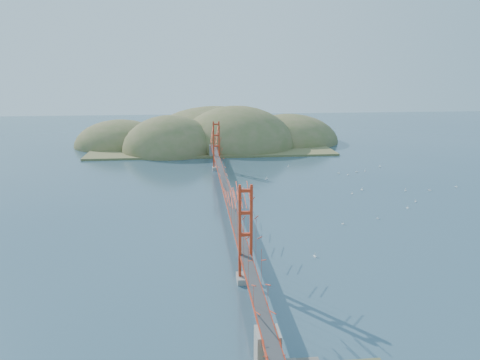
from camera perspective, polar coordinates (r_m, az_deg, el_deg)
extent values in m
plane|color=#325064|center=(83.93, -1.72, -3.20)|extent=(320.00, 320.00, 0.00)
cube|color=gray|center=(55.92, 0.65, -11.89)|extent=(2.00, 2.40, 0.70)
cube|color=gray|center=(112.81, -2.87, 1.44)|extent=(2.00, 2.40, 0.70)
cube|color=red|center=(83.01, -1.73, -1.02)|extent=(1.40, 92.00, 0.16)
cube|color=red|center=(83.07, -1.73, -1.16)|extent=(1.33, 92.00, 0.24)
cube|color=#38383A|center=(82.99, -1.73, -0.96)|extent=(1.19, 92.00, 0.03)
cube|color=gray|center=(41.49, 3.37, -19.85)|extent=(2.00, 2.20, 3.30)
cube|color=gray|center=(128.22, -3.27, 3.54)|extent=(2.20, 2.60, 3.30)
cube|color=olive|center=(146.17, -3.61, 4.26)|extent=(70.00, 40.00, 0.60)
ellipsoid|color=olive|center=(138.35, -8.45, 3.49)|extent=(28.00, 28.00, 21.00)
ellipsoid|color=olive|center=(144.79, -0.41, 4.10)|extent=(36.00, 36.00, 25.00)
ellipsoid|color=olive|center=(155.32, 5.95, 4.70)|extent=(32.00, 32.00, 18.00)
ellipsoid|color=olive|center=(151.66, -14.34, 4.11)|extent=(28.00, 28.00, 16.00)
ellipsoid|color=olive|center=(160.11, -3.11, 5.03)|extent=(44.00, 44.00, 22.00)
cube|color=white|center=(63.28, 9.11, -9.18)|extent=(0.36, 0.61, 0.11)
cylinder|color=white|center=(63.15, 9.12, -8.91)|extent=(0.02, 0.02, 0.64)
cube|color=white|center=(87.84, 19.75, -3.22)|extent=(0.29, 0.54, 0.09)
cylinder|color=white|center=(87.76, 19.77, -3.04)|extent=(0.02, 0.02, 0.56)
cube|color=white|center=(114.87, 14.99, 1.05)|extent=(0.54, 0.43, 0.10)
cylinder|color=white|center=(114.81, 15.00, 1.19)|extent=(0.02, 0.02, 0.58)
cube|color=white|center=(97.60, 14.64, -1.16)|extent=(0.43, 0.62, 0.11)
cylinder|color=white|center=(97.52, 14.66, -0.98)|extent=(0.02, 0.02, 0.65)
cube|color=white|center=(80.42, 16.43, -4.52)|extent=(0.47, 0.44, 0.09)
cylinder|color=white|center=(80.34, 16.45, -4.34)|extent=(0.01, 0.01, 0.53)
cube|color=white|center=(99.29, 19.51, -1.26)|extent=(0.56, 0.51, 0.10)
cylinder|color=white|center=(99.21, 19.52, -1.09)|extent=(0.02, 0.02, 0.62)
cube|color=white|center=(109.95, 13.03, 0.61)|extent=(0.23, 0.54, 0.09)
cylinder|color=white|center=(109.89, 13.04, 0.75)|extent=(0.02, 0.02, 0.57)
cube|color=white|center=(92.12, 20.60, -2.51)|extent=(0.53, 0.54, 0.10)
cylinder|color=white|center=(92.04, 20.62, -2.32)|extent=(0.02, 0.02, 0.62)
cube|color=white|center=(113.23, 14.04, 0.94)|extent=(0.66, 0.44, 0.11)
cylinder|color=white|center=(113.16, 14.05, 1.10)|extent=(0.02, 0.02, 0.69)
cube|color=white|center=(94.16, 13.50, -1.64)|extent=(0.51, 0.51, 0.10)
cylinder|color=white|center=(94.08, 13.51, -1.47)|extent=(0.02, 0.02, 0.59)
cube|color=white|center=(76.36, 12.43, -5.25)|extent=(0.41, 0.50, 0.09)
cylinder|color=white|center=(76.27, 12.44, -5.06)|extent=(0.01, 0.01, 0.54)
cube|color=white|center=(111.04, 11.96, 0.80)|extent=(0.61, 0.45, 0.11)
cylinder|color=white|center=(110.97, 11.96, 0.96)|extent=(0.02, 0.02, 0.64)
cube|color=white|center=(116.63, 5.90, 1.65)|extent=(0.55, 0.24, 0.10)
cylinder|color=white|center=(116.57, 5.91, 1.79)|extent=(0.02, 0.02, 0.58)
cube|color=white|center=(103.44, 3.28, 0.12)|extent=(0.62, 0.55, 0.11)
cylinder|color=white|center=(103.36, 3.29, 0.31)|extent=(0.02, 0.02, 0.69)
cube|color=white|center=(106.50, 24.88, -0.77)|extent=(0.51, 0.60, 0.11)
cylinder|color=white|center=(106.42, 24.89, -0.60)|extent=(0.02, 0.02, 0.66)
cube|color=white|center=(120.41, 16.67, 1.52)|extent=(0.55, 0.18, 0.10)
cylinder|color=white|center=(120.35, 16.68, 1.66)|extent=(0.02, 0.02, 0.60)
cube|color=white|center=(101.45, 22.11, -1.18)|extent=(0.57, 0.60, 0.11)
cylinder|color=white|center=(101.37, 22.13, -0.99)|extent=(0.02, 0.02, 0.68)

